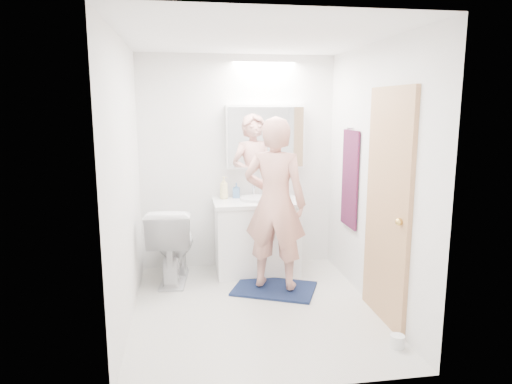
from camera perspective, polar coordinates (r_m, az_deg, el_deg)
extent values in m
plane|color=silver|center=(4.38, -0.14, -14.26)|extent=(2.50, 2.50, 0.00)
plane|color=white|center=(4.01, -0.15, 18.60)|extent=(2.50, 2.50, 0.00)
plane|color=white|center=(5.25, -2.26, 3.58)|extent=(2.50, 0.00, 2.50)
plane|color=white|center=(2.82, 3.80, -2.58)|extent=(2.50, 0.00, 2.50)
plane|color=white|center=(4.01, -15.88, 0.98)|extent=(0.00, 2.50, 2.50)
plane|color=white|center=(4.33, 14.39, 1.75)|extent=(0.00, 2.50, 2.50)
cube|color=white|center=(5.16, 0.09, -5.72)|extent=(0.90, 0.55, 0.78)
cube|color=white|center=(5.06, 0.09, -1.27)|extent=(0.95, 0.58, 0.04)
cylinder|color=silver|center=(5.08, 0.04, -0.81)|extent=(0.36, 0.36, 0.03)
cylinder|color=silver|center=(5.26, -0.29, 0.29)|extent=(0.02, 0.02, 0.16)
cube|color=white|center=(5.19, 1.13, 6.83)|extent=(0.88, 0.14, 0.70)
cube|color=silver|center=(5.12, 1.28, 6.78)|extent=(0.84, 0.01, 0.66)
imported|color=white|center=(4.99, -10.30, -6.28)|extent=(0.54, 0.84, 0.81)
cube|color=#152342|center=(4.79, 2.27, -11.85)|extent=(0.95, 0.83, 0.02)
imported|color=tan|center=(4.53, 2.36, -1.44)|extent=(0.73, 0.62, 1.70)
cube|color=tan|center=(4.05, 15.95, -1.82)|extent=(0.04, 0.80, 2.00)
sphere|color=gold|center=(3.78, 17.27, -3.54)|extent=(0.06, 0.06, 0.06)
cube|color=#12153A|center=(4.84, 11.53, 1.58)|extent=(0.02, 0.42, 1.00)
cylinder|color=silver|center=(4.79, 11.62, 7.74)|extent=(0.07, 0.02, 0.02)
imported|color=beige|center=(5.14, -3.99, 0.53)|extent=(0.14, 0.14, 0.25)
imported|color=#4F79AA|center=(5.19, -2.45, 0.21)|extent=(0.09, 0.09, 0.17)
imported|color=#476AD5|center=(5.24, 2.27, -0.12)|extent=(0.10, 0.10, 0.09)
cylinder|color=white|center=(3.90, 17.07, -17.24)|extent=(0.11, 0.11, 0.10)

